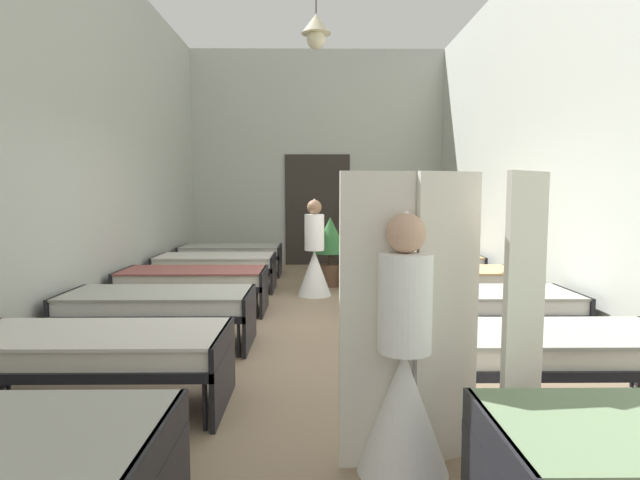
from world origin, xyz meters
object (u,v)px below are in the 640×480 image
bed_left_row_2 (159,304)px  privacy_screen (449,321)px  bed_right_row_1 (548,348)px  bed_left_row_3 (194,279)px  patient_seated_primary (399,237)px  nurse_near_aisle (314,261)px  bed_right_row_4 (421,263)px  nurse_mid_aisle (404,381)px  potted_plant (330,242)px  bed_right_row_3 (444,279)px  bed_right_row_5 (404,252)px  bed_right_row_2 (481,304)px  bed_left_row_4 (216,263)px  bed_left_row_5 (231,252)px

bed_left_row_2 → privacy_screen: bearing=-43.8°
bed_right_row_1 → bed_left_row_3: size_ratio=1.00×
patient_seated_primary → nurse_near_aisle: bearing=-161.5°
bed_right_row_4 → privacy_screen: size_ratio=1.12×
patient_seated_primary → bed_right_row_4: bearing=-5.6°
bed_right_row_4 → patient_seated_primary: size_ratio=2.37×
bed_left_row_2 → nurse_mid_aisle: (2.10, -2.35, 0.09)m
nurse_near_aisle → potted_plant: (0.27, 0.77, 0.23)m
bed_right_row_3 → nurse_mid_aisle: bearing=-107.6°
bed_right_row_5 → privacy_screen: 6.82m
bed_right_row_2 → bed_right_row_4: same height
bed_right_row_3 → bed_right_row_5: bearing=90.0°
bed_left_row_4 → bed_right_row_4: bearing=0.0°
bed_left_row_3 → privacy_screen: bearing=-57.8°
bed_right_row_3 → bed_left_row_4: 3.64m
potted_plant → bed_left_row_5: bearing=148.5°
bed_left_row_4 → bed_left_row_5: 1.49m
bed_right_row_5 → privacy_screen: bearing=-98.0°
potted_plant → bed_left_row_4: bearing=-169.4°
bed_left_row_5 → bed_right_row_5: size_ratio=1.00×
bed_right_row_3 → bed_left_row_5: bearing=138.1°
bed_right_row_4 → bed_right_row_2: bearing=-90.0°
bed_right_row_1 → nurse_near_aisle: nurse_near_aisle is taller
nurse_mid_aisle → potted_plant: bearing=-11.3°
patient_seated_primary → privacy_screen: privacy_screen is taller
bed_left_row_3 → bed_right_row_3: size_ratio=1.00×
bed_right_row_2 → bed_left_row_5: size_ratio=1.00×
potted_plant → privacy_screen: bearing=-84.8°
nurse_mid_aisle → bed_right_row_5: bearing=-23.9°
potted_plant → bed_left_row_2: bearing=-119.2°
bed_right_row_2 → bed_left_row_3: same height
nurse_near_aisle → bed_left_row_4: bearing=-15.4°
bed_left_row_3 → patient_seated_primary: (2.97, 1.53, 0.43)m
bed_left_row_2 → bed_right_row_2: bearing=0.0°
bed_left_row_2 → nurse_near_aisle: nurse_near_aisle is taller
bed_left_row_3 → privacy_screen: size_ratio=1.12×
bed_right_row_1 → bed_right_row_2: bearing=90.0°
potted_plant → privacy_screen: (0.51, -5.60, 0.09)m
bed_right_row_1 → bed_left_row_3: (-3.32, 2.98, 0.00)m
bed_right_row_3 → privacy_screen: size_ratio=1.12×
bed_right_row_1 → bed_right_row_5: 5.96m
bed_right_row_4 → bed_left_row_5: same height
nurse_mid_aisle → potted_plant: nurse_mid_aisle is taller
nurse_mid_aisle → potted_plant: size_ratio=1.27×
bed_left_row_3 → bed_left_row_5: size_ratio=1.00×
nurse_mid_aisle → privacy_screen: privacy_screen is taller
nurse_mid_aisle → patient_seated_primary: bearing=-22.9°
bed_left_row_2 → patient_seated_primary: patient_seated_primary is taller
potted_plant → bed_right_row_2: bearing=-66.3°
bed_left_row_4 → nurse_mid_aisle: (2.10, -5.33, 0.09)m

